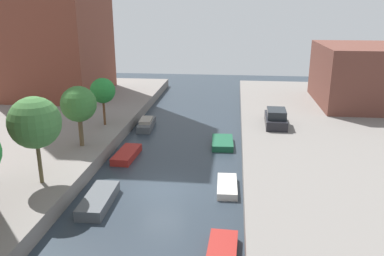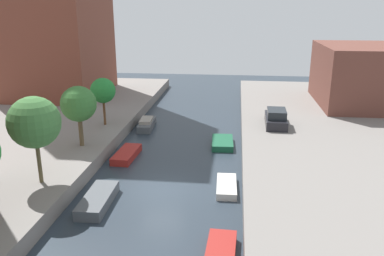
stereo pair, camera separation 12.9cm
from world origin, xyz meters
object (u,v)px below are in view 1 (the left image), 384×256
at_px(moored_boat_left_2, 99,200).
at_px(moored_boat_right_4, 222,143).
at_px(street_tree_4, 103,91).
at_px(moored_boat_right_2, 222,256).
at_px(parked_car, 276,118).
at_px(street_tree_3, 79,104).
at_px(moored_boat_left_4, 147,124).
at_px(moored_boat_left_3, 127,154).
at_px(low_block_right, 368,75).
at_px(street_tree_2, 35,123).
at_px(moored_boat_right_3, 227,186).

height_order(moored_boat_left_2, moored_boat_right_4, moored_boat_left_2).
distance_m(street_tree_4, moored_boat_right_2, 20.28).
height_order(moored_boat_right_2, moored_boat_right_4, moored_boat_right_2).
distance_m(parked_car, moored_boat_right_4, 5.53).
xyz_separation_m(street_tree_3, moored_boat_left_4, (3.12, 7.90, -3.77)).
bearing_deg(moored_boat_left_3, low_block_right, 35.23).
relative_size(low_block_right, street_tree_3, 2.46).
distance_m(street_tree_2, moored_boat_left_3, 8.73).
distance_m(low_block_right, moored_boat_right_3, 24.56).
height_order(street_tree_2, parked_car, street_tree_2).
height_order(street_tree_3, moored_boat_right_3, street_tree_3).
bearing_deg(moored_boat_right_4, moored_boat_right_2, -88.10).
relative_size(street_tree_3, street_tree_4, 1.09).
distance_m(moored_boat_left_2, moored_boat_left_3, 7.34).
height_order(street_tree_2, moored_boat_right_3, street_tree_2).
relative_size(street_tree_4, moored_boat_left_4, 1.05).
bearing_deg(moored_boat_left_2, street_tree_2, 171.29).
xyz_separation_m(street_tree_2, moored_boat_right_2, (10.84, -4.96, -4.43)).
xyz_separation_m(moored_boat_right_3, moored_boat_right_4, (-0.58, 8.00, 0.03)).
bearing_deg(parked_car, moored_boat_left_4, 174.59).
relative_size(street_tree_2, moored_boat_left_2, 1.30).
relative_size(moored_boat_right_3, moored_boat_right_4, 0.95).
relative_size(low_block_right, parked_car, 2.65).
bearing_deg(street_tree_2, moored_boat_left_4, 77.69).
bearing_deg(moored_boat_right_4, street_tree_3, -159.52).
height_order(moored_boat_left_2, moored_boat_left_3, moored_boat_left_2).
distance_m(low_block_right, parked_car, 13.66).
relative_size(street_tree_4, moored_boat_left_2, 1.03).
distance_m(street_tree_3, moored_boat_left_2, 8.71).
bearing_deg(street_tree_4, street_tree_3, -90.00).
height_order(moored_boat_left_2, moored_boat_right_2, moored_boat_left_2).
distance_m(street_tree_2, moored_boat_left_2, 5.68).
xyz_separation_m(low_block_right, moored_boat_right_2, (-14.06, -27.03, -3.79)).
height_order(low_block_right, moored_boat_right_4, low_block_right).
relative_size(street_tree_4, moored_boat_left_3, 1.12).
relative_size(street_tree_2, moored_boat_right_3, 1.66).
bearing_deg(low_block_right, moored_boat_left_4, -160.34).
distance_m(moored_boat_left_4, moored_boat_right_2, 20.74).
distance_m(moored_boat_left_2, moored_boat_left_4, 14.85).
height_order(moored_boat_left_3, moored_boat_right_3, moored_boat_left_3).
xyz_separation_m(parked_car, moored_boat_left_2, (-11.23, -13.73, -1.29)).
distance_m(low_block_right, street_tree_3, 29.42).
xyz_separation_m(street_tree_2, moored_boat_right_3, (10.91, 2.25, -4.47)).
bearing_deg(moored_boat_left_3, street_tree_3, -173.04).
relative_size(street_tree_3, moored_boat_left_4, 1.15).
relative_size(street_tree_3, moored_boat_left_2, 1.12).
xyz_separation_m(moored_boat_left_4, moored_boat_right_3, (7.79, -12.04, -0.18)).
xyz_separation_m(moored_boat_left_3, moored_boat_right_2, (7.59, -11.75, -0.01)).
xyz_separation_m(street_tree_3, street_tree_4, (0.00, 5.37, -0.15)).
bearing_deg(moored_boat_right_3, street_tree_3, 159.23).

